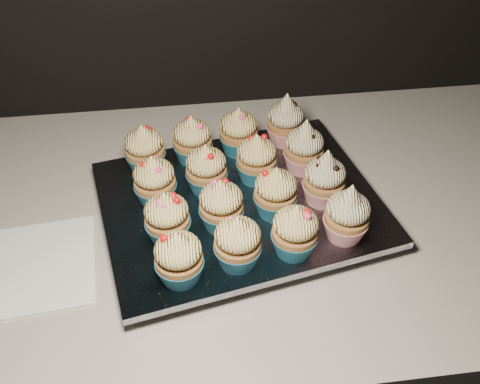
{
  "coord_description": "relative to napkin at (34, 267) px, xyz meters",
  "views": [
    {
      "loc": [
        0.13,
        1.09,
        1.49
      ],
      "look_at": [
        0.21,
        1.68,
        0.95
      ],
      "focal_mm": 40.0,
      "sensor_mm": 36.0,
      "label": 1
    }
  ],
  "objects": [
    {
      "name": "cupcake_6",
      "position": [
        0.35,
        0.03,
        0.07
      ],
      "size": [
        0.06,
        0.06,
        0.08
      ],
      "color": "#1C6583",
      "rests_on": "foil_lining"
    },
    {
      "name": "cupcake_2",
      "position": [
        0.36,
        -0.04,
        0.07
      ],
      "size": [
        0.06,
        0.06,
        0.08
      ],
      "color": "#1C6583",
      "rests_on": "foil_lining"
    },
    {
      "name": "cupcake_15",
      "position": [
        0.39,
        0.2,
        0.07
      ],
      "size": [
        0.06,
        0.06,
        0.1
      ],
      "color": "#B61930",
      "rests_on": "foil_lining"
    },
    {
      "name": "cupcake_4",
      "position": [
        0.19,
        0.0,
        0.07
      ],
      "size": [
        0.06,
        0.06,
        0.08
      ],
      "color": "#1C6583",
      "rests_on": "foil_lining"
    },
    {
      "name": "cabinet",
      "position": [
        0.09,
        0.09,
        -0.47
      ],
      "size": [
        2.4,
        0.6,
        0.86
      ],
      "primitive_type": "cube",
      "color": "black",
      "rests_on": "ground"
    },
    {
      "name": "cupcake_10",
      "position": [
        0.33,
        0.11,
        0.07
      ],
      "size": [
        0.06,
        0.06,
        0.08
      ],
      "color": "#1C6583",
      "rests_on": "foil_lining"
    },
    {
      "name": "napkin",
      "position": [
        0.0,
        0.0,
        0.0
      ],
      "size": [
        0.18,
        0.18,
        0.0
      ],
      "primitive_type": "cube",
      "rotation": [
        0.0,
        0.0,
        0.1
      ],
      "color": "white",
      "rests_on": "worktop"
    },
    {
      "name": "foil_lining",
      "position": [
        0.3,
        0.07,
        0.03
      ],
      "size": [
        0.46,
        0.39,
        0.01
      ],
      "primitive_type": "cube",
      "rotation": [
        0.0,
        0.0,
        0.19
      ],
      "color": "silver",
      "rests_on": "baking_tray"
    },
    {
      "name": "cupcake_5",
      "position": [
        0.27,
        0.02,
        0.07
      ],
      "size": [
        0.06,
        0.06,
        0.08
      ],
      "color": "#1C6583",
      "rests_on": "foil_lining"
    },
    {
      "name": "cupcake_9",
      "position": [
        0.25,
        0.1,
        0.07
      ],
      "size": [
        0.06,
        0.06,
        0.08
      ],
      "color": "#1C6583",
      "rests_on": "foil_lining"
    },
    {
      "name": "cupcake_13",
      "position": [
        0.24,
        0.17,
        0.07
      ],
      "size": [
        0.06,
        0.06,
        0.08
      ],
      "color": "#1C6583",
      "rests_on": "foil_lining"
    },
    {
      "name": "cupcake_1",
      "position": [
        0.28,
        -0.05,
        0.07
      ],
      "size": [
        0.06,
        0.06,
        0.08
      ],
      "color": "#1C6583",
      "rests_on": "foil_lining"
    },
    {
      "name": "cupcake_0",
      "position": [
        0.21,
        -0.07,
        0.07
      ],
      "size": [
        0.06,
        0.06,
        0.08
      ],
      "color": "#1C6583",
      "rests_on": "foil_lining"
    },
    {
      "name": "cupcake_12",
      "position": [
        0.16,
        0.16,
        0.07
      ],
      "size": [
        0.06,
        0.06,
        0.08
      ],
      "color": "#1C6583",
      "rests_on": "foil_lining"
    },
    {
      "name": "cupcake_14",
      "position": [
        0.31,
        0.19,
        0.07
      ],
      "size": [
        0.06,
        0.06,
        0.08
      ],
      "color": "#1C6583",
      "rests_on": "foil_lining"
    },
    {
      "name": "cupcake_3",
      "position": [
        0.44,
        -0.02,
        0.07
      ],
      "size": [
        0.06,
        0.06,
        0.1
      ],
      "color": "#B61930",
      "rests_on": "foil_lining"
    },
    {
      "name": "baking_tray",
      "position": [
        0.3,
        0.07,
        0.01
      ],
      "size": [
        0.42,
        0.35,
        0.02
      ],
      "primitive_type": "cube",
      "rotation": [
        0.0,
        0.0,
        0.19
      ],
      "color": "black",
      "rests_on": "worktop"
    },
    {
      "name": "cupcake_7",
      "position": [
        0.42,
        0.05,
        0.07
      ],
      "size": [
        0.06,
        0.06,
        0.1
      ],
      "color": "#B61930",
      "rests_on": "foil_lining"
    },
    {
      "name": "worktop",
      "position": [
        0.09,
        0.09,
        -0.02
      ],
      "size": [
        2.44,
        0.64,
        0.04
      ],
      "primitive_type": "cube",
      "color": "beige",
      "rests_on": "cabinet"
    },
    {
      "name": "cupcake_11",
      "position": [
        0.41,
        0.13,
        0.07
      ],
      "size": [
        0.06,
        0.06,
        0.1
      ],
      "color": "#B61930",
      "rests_on": "foil_lining"
    },
    {
      "name": "cupcake_8",
      "position": [
        0.18,
        0.08,
        0.07
      ],
      "size": [
        0.06,
        0.06,
        0.08
      ],
      "color": "#1C6583",
      "rests_on": "foil_lining"
    }
  ]
}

